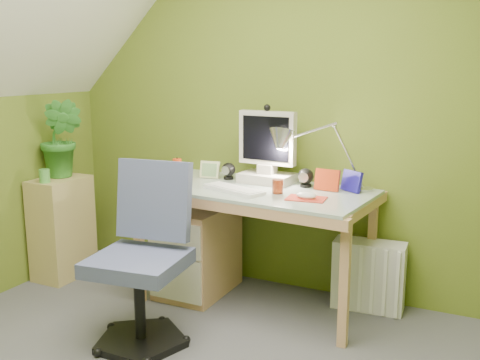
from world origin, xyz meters
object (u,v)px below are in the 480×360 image
at_px(desk, 255,246).
at_px(monitor, 267,143).
at_px(side_ledge, 62,228).
at_px(task_chair, 138,260).
at_px(potted_plant, 62,138).
at_px(desk_lamp, 336,141).
at_px(radiator, 369,275).

xyz_separation_m(desk, monitor, (0.00, 0.18, 0.64)).
height_order(desk, side_ledge, desk).
relative_size(monitor, task_chair, 0.53).
xyz_separation_m(desk, potted_plant, (-1.43, -0.13, 0.62)).
bearing_deg(desk_lamp, side_ledge, -179.64).
bearing_deg(task_chair, desk_lamp, 43.85).
bearing_deg(monitor, side_ledge, -163.02).
distance_m(desk, monitor, 0.66).
height_order(desk, potted_plant, potted_plant).
relative_size(desk_lamp, side_ledge, 0.83).
height_order(desk_lamp, task_chair, desk_lamp).
height_order(side_ledge, task_chair, task_chair).
height_order(task_chair, radiator, task_chair).
bearing_deg(monitor, desk_lamp, 2.81).
relative_size(desk, side_ledge, 1.96).
distance_m(desk_lamp, side_ledge, 2.04).
distance_m(desk_lamp, radiator, 0.87).
xyz_separation_m(potted_plant, radiator, (2.11, 0.36, -0.78)).
xyz_separation_m(desk, radiator, (0.67, 0.23, -0.16)).
bearing_deg(desk_lamp, potted_plant, 178.89).
xyz_separation_m(task_chair, radiator, (1.01, 1.01, -0.27)).
height_order(desk_lamp, radiator, desk_lamp).
xyz_separation_m(potted_plant, task_chair, (1.10, -0.64, -0.51)).
relative_size(desk, radiator, 3.25).
height_order(side_ledge, radiator, side_ledge).
bearing_deg(potted_plant, desk, 5.27).
relative_size(monitor, radiator, 1.18).
relative_size(desk_lamp, task_chair, 0.62).
bearing_deg(task_chair, potted_plant, 142.88).
relative_size(desk_lamp, potted_plant, 1.08).
bearing_deg(potted_plant, desk_lamp, 9.42).
bearing_deg(radiator, potted_plant, -174.32).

